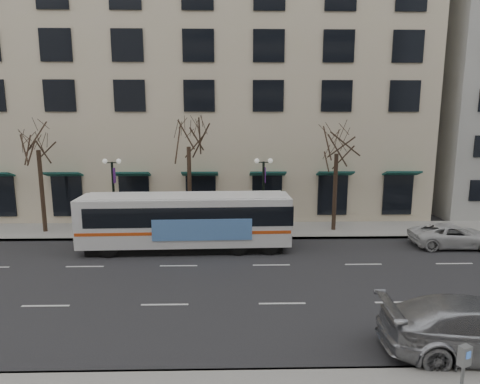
{
  "coord_description": "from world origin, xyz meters",
  "views": [
    {
      "loc": [
        2.84,
        -18.23,
        7.72
      ],
      "look_at": [
        3.3,
        2.4,
        4.0
      ],
      "focal_mm": 30.0,
      "sensor_mm": 36.0,
      "label": 1
    }
  ],
  "objects_px": {
    "tree_far_left": "(37,136)",
    "city_bus": "(187,220)",
    "pay_station": "(464,360)",
    "lamp_post_right": "(263,192)",
    "tree_far_right": "(337,139)",
    "lamp_post_left": "(114,193)",
    "tree_far_mid": "(188,132)",
    "white_pickup": "(453,236)",
    "silver_car": "(479,329)"
  },
  "relations": [
    {
      "from": "tree_far_left",
      "to": "city_bus",
      "type": "xyz_separation_m",
      "value": [
        10.22,
        -3.75,
        -4.86
      ]
    },
    {
      "from": "city_bus",
      "to": "pay_station",
      "type": "height_order",
      "value": "city_bus"
    },
    {
      "from": "lamp_post_right",
      "to": "city_bus",
      "type": "relative_size",
      "value": 0.42
    },
    {
      "from": "tree_far_right",
      "to": "lamp_post_right",
      "type": "bearing_deg",
      "value": -173.15
    },
    {
      "from": "lamp_post_left",
      "to": "city_bus",
      "type": "height_order",
      "value": "lamp_post_left"
    },
    {
      "from": "tree_far_mid",
      "to": "tree_far_right",
      "type": "height_order",
      "value": "tree_far_mid"
    },
    {
      "from": "tree_far_mid",
      "to": "lamp_post_left",
      "type": "xyz_separation_m",
      "value": [
        -4.99,
        -0.6,
        -3.96
      ]
    },
    {
      "from": "lamp_post_right",
      "to": "pay_station",
      "type": "height_order",
      "value": "lamp_post_right"
    },
    {
      "from": "lamp_post_right",
      "to": "pay_station",
      "type": "relative_size",
      "value": 3.49
    },
    {
      "from": "tree_far_left",
      "to": "white_pickup",
      "type": "height_order",
      "value": "tree_far_left"
    },
    {
      "from": "lamp_post_left",
      "to": "tree_far_mid",
      "type": "bearing_deg",
      "value": 6.85
    },
    {
      "from": "lamp_post_left",
      "to": "silver_car",
      "type": "bearing_deg",
      "value": -41.96
    },
    {
      "from": "tree_far_mid",
      "to": "city_bus",
      "type": "height_order",
      "value": "tree_far_mid"
    },
    {
      "from": "pay_station",
      "to": "tree_far_right",
      "type": "bearing_deg",
      "value": 65.06
    },
    {
      "from": "lamp_post_left",
      "to": "tree_far_left",
      "type": "bearing_deg",
      "value": 173.17
    },
    {
      "from": "lamp_post_right",
      "to": "white_pickup",
      "type": "xyz_separation_m",
      "value": [
        11.47,
        -2.95,
        -2.24
      ]
    },
    {
      "from": "tree_far_left",
      "to": "silver_car",
      "type": "height_order",
      "value": "tree_far_left"
    },
    {
      "from": "white_pickup",
      "to": "pay_station",
      "type": "height_order",
      "value": "pay_station"
    },
    {
      "from": "silver_car",
      "to": "lamp_post_left",
      "type": "bearing_deg",
      "value": 51.98
    },
    {
      "from": "white_pickup",
      "to": "city_bus",
      "type": "bearing_deg",
      "value": 92.45
    },
    {
      "from": "silver_car",
      "to": "tree_far_right",
      "type": "bearing_deg",
      "value": 7.85
    },
    {
      "from": "lamp_post_left",
      "to": "city_bus",
      "type": "distance_m",
      "value": 6.18
    },
    {
      "from": "city_bus",
      "to": "white_pickup",
      "type": "distance_m",
      "value": 16.3
    },
    {
      "from": "tree_far_mid",
      "to": "white_pickup",
      "type": "height_order",
      "value": "tree_far_mid"
    },
    {
      "from": "pay_station",
      "to": "lamp_post_right",
      "type": "bearing_deg",
      "value": 81.92
    },
    {
      "from": "lamp_post_left",
      "to": "lamp_post_right",
      "type": "relative_size",
      "value": 1.0
    },
    {
      "from": "lamp_post_right",
      "to": "pay_station",
      "type": "xyz_separation_m",
      "value": [
        4.21,
        -16.57,
        -1.71
      ]
    },
    {
      "from": "lamp_post_left",
      "to": "pay_station",
      "type": "bearing_deg",
      "value": -49.38
    },
    {
      "from": "tree_far_left",
      "to": "lamp_post_right",
      "type": "xyz_separation_m",
      "value": [
        15.01,
        -0.6,
        -3.75
      ]
    },
    {
      "from": "tree_far_left",
      "to": "tree_far_mid",
      "type": "height_order",
      "value": "tree_far_mid"
    },
    {
      "from": "tree_far_right",
      "to": "silver_car",
      "type": "bearing_deg",
      "value": -86.09
    },
    {
      "from": "tree_far_left",
      "to": "pay_station",
      "type": "height_order",
      "value": "tree_far_left"
    },
    {
      "from": "tree_far_right",
      "to": "white_pickup",
      "type": "relative_size",
      "value": 1.6
    },
    {
      "from": "white_pickup",
      "to": "silver_car",
      "type": "bearing_deg",
      "value": 156.29
    },
    {
      "from": "city_bus",
      "to": "silver_car",
      "type": "height_order",
      "value": "city_bus"
    },
    {
      "from": "tree_far_right",
      "to": "pay_station",
      "type": "bearing_deg",
      "value": -92.59
    },
    {
      "from": "silver_car",
      "to": "pay_station",
      "type": "height_order",
      "value": "silver_car"
    },
    {
      "from": "tree_far_right",
      "to": "pay_station",
      "type": "relative_size",
      "value": 5.4
    },
    {
      "from": "city_bus",
      "to": "silver_car",
      "type": "xyz_separation_m",
      "value": [
        10.81,
        -11.25,
        -0.91
      ]
    },
    {
      "from": "lamp_post_left",
      "to": "city_bus",
      "type": "xyz_separation_m",
      "value": [
        5.21,
        -3.15,
        -1.11
      ]
    },
    {
      "from": "lamp_post_left",
      "to": "lamp_post_right",
      "type": "height_order",
      "value": "same"
    },
    {
      "from": "tree_far_left",
      "to": "white_pickup",
      "type": "bearing_deg",
      "value": -7.64
    },
    {
      "from": "lamp_post_left",
      "to": "white_pickup",
      "type": "distance_m",
      "value": 21.79
    },
    {
      "from": "tree_far_right",
      "to": "white_pickup",
      "type": "bearing_deg",
      "value": -28.73
    },
    {
      "from": "tree_far_left",
      "to": "silver_car",
      "type": "bearing_deg",
      "value": -35.5
    },
    {
      "from": "white_pickup",
      "to": "tree_far_mid",
      "type": "bearing_deg",
      "value": 79.6
    },
    {
      "from": "lamp_post_left",
      "to": "white_pickup",
      "type": "height_order",
      "value": "lamp_post_left"
    },
    {
      "from": "tree_far_left",
      "to": "lamp_post_right",
      "type": "bearing_deg",
      "value": -2.29
    },
    {
      "from": "lamp_post_left",
      "to": "silver_car",
      "type": "relative_size",
      "value": 0.81
    },
    {
      "from": "tree_far_mid",
      "to": "city_bus",
      "type": "bearing_deg",
      "value": -86.71
    }
  ]
}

